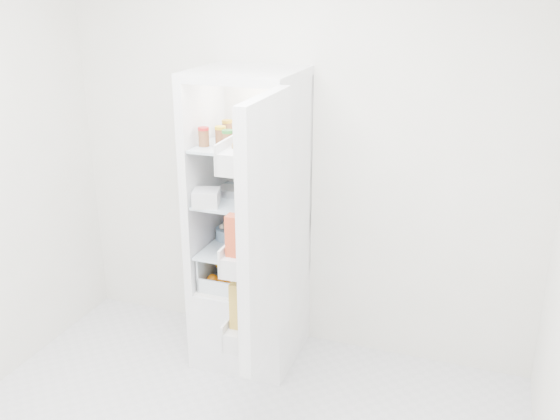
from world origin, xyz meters
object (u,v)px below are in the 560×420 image
at_px(refrigerator, 252,255).
at_px(fridge_door, 260,234).
at_px(red_cabbage, 249,238).
at_px(mushroom_bowl, 228,233).

relative_size(refrigerator, fridge_door, 1.38).
height_order(refrigerator, fridge_door, refrigerator).
xyz_separation_m(red_cabbage, mushroom_bowl, (-0.20, 0.13, -0.05)).
relative_size(refrigerator, red_cabbage, 10.86).
height_order(red_cabbage, fridge_door, fridge_door).
xyz_separation_m(refrigerator, red_cabbage, (0.03, -0.12, 0.17)).
bearing_deg(refrigerator, fridge_door, -64.38).
relative_size(red_cabbage, fridge_door, 0.13).
xyz_separation_m(refrigerator, mushroom_bowl, (-0.17, 0.01, 0.12)).
bearing_deg(fridge_door, mushroom_bowl, 35.06).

